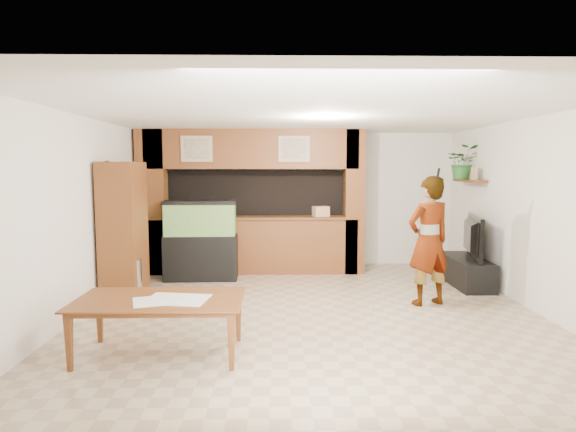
{
  "coord_description": "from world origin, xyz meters",
  "views": [
    {
      "loc": [
        -0.43,
        -6.23,
        1.93
      ],
      "look_at": [
        -0.29,
        0.6,
        1.24
      ],
      "focal_mm": 30.0,
      "sensor_mm": 36.0,
      "label": 1
    }
  ],
  "objects_px": {
    "aquarium": "(201,241)",
    "dining_table": "(160,328)",
    "pantry_cabinet": "(124,231)",
    "television": "(467,237)",
    "person": "(429,241)"
  },
  "relations": [
    {
      "from": "aquarium",
      "to": "dining_table",
      "type": "relative_size",
      "value": 0.8
    },
    {
      "from": "pantry_cabinet",
      "to": "dining_table",
      "type": "distance_m",
      "value": 2.59
    },
    {
      "from": "pantry_cabinet",
      "to": "dining_table",
      "type": "height_order",
      "value": "pantry_cabinet"
    },
    {
      "from": "dining_table",
      "to": "pantry_cabinet",
      "type": "bearing_deg",
      "value": 115.26
    },
    {
      "from": "aquarium",
      "to": "television",
      "type": "height_order",
      "value": "aquarium"
    },
    {
      "from": "person",
      "to": "dining_table",
      "type": "xyz_separation_m",
      "value": [
        -3.31,
        -1.81,
        -0.61
      ]
    },
    {
      "from": "aquarium",
      "to": "person",
      "type": "height_order",
      "value": "person"
    },
    {
      "from": "pantry_cabinet",
      "to": "dining_table",
      "type": "bearing_deg",
      "value": -64.82
    },
    {
      "from": "pantry_cabinet",
      "to": "person",
      "type": "relative_size",
      "value": 1.11
    },
    {
      "from": "pantry_cabinet",
      "to": "person",
      "type": "distance_m",
      "value": 4.39
    },
    {
      "from": "aquarium",
      "to": "pantry_cabinet",
      "type": "bearing_deg",
      "value": -130.74
    },
    {
      "from": "pantry_cabinet",
      "to": "television",
      "type": "relative_size",
      "value": 1.65
    },
    {
      "from": "pantry_cabinet",
      "to": "dining_table",
      "type": "relative_size",
      "value": 1.18
    },
    {
      "from": "dining_table",
      "to": "television",
      "type": "bearing_deg",
      "value": 34.34
    },
    {
      "from": "television",
      "to": "person",
      "type": "xyz_separation_m",
      "value": [
        -0.98,
        -1.11,
        0.1
      ]
    }
  ]
}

